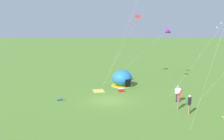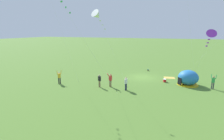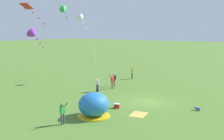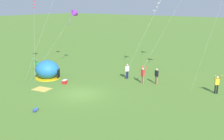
{
  "view_description": "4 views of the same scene",
  "coord_description": "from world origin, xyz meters",
  "px_view_note": "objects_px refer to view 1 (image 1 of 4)",
  "views": [
    {
      "loc": [
        26.54,
        -0.3,
        7.71
      ],
      "look_at": [
        3.73,
        0.22,
        3.88
      ],
      "focal_mm": 42.0,
      "sensor_mm": 36.0,
      "label": 1
    },
    {
      "loc": [
        -5.22,
        27.45,
        7.43
      ],
      "look_at": [
        3.58,
        4.44,
        1.86
      ],
      "focal_mm": 28.0,
      "sensor_mm": 36.0,
      "label": 2
    },
    {
      "loc": [
        -23.94,
        -11.75,
        7.39
      ],
      "look_at": [
        -0.35,
        4.19,
        3.04
      ],
      "focal_mm": 42.0,
      "sensor_mm": 36.0,
      "label": 3
    },
    {
      "loc": [
        16.28,
        -17.3,
        8.41
      ],
      "look_at": [
        2.39,
        1.76,
        2.36
      ],
      "focal_mm": 42.0,
      "sensor_mm": 36.0,
      "label": 4
    }
  ],
  "objects_px": {
    "toddler_crawling": "(60,99)",
    "kite_purple": "(166,32)",
    "person_with_toddler": "(178,93)",
    "popup_tent": "(122,78)",
    "person_arms_raised": "(178,99)",
    "cooler_box": "(121,90)",
    "person_flying_kite": "(126,74)",
    "kite_red": "(136,19)",
    "person_far_back": "(189,103)"
  },
  "relations": [
    {
      "from": "popup_tent",
      "to": "kite_red",
      "type": "bearing_deg",
      "value": 153.14
    },
    {
      "from": "person_arms_raised",
      "to": "kite_purple",
      "type": "bearing_deg",
      "value": 173.84
    },
    {
      "from": "popup_tent",
      "to": "person_arms_raised",
      "type": "distance_m",
      "value": 10.87
    },
    {
      "from": "person_with_toddler",
      "to": "kite_purple",
      "type": "height_order",
      "value": "kite_purple"
    },
    {
      "from": "person_flying_kite",
      "to": "kite_purple",
      "type": "height_order",
      "value": "kite_purple"
    },
    {
      "from": "person_far_back",
      "to": "person_arms_raised",
      "type": "height_order",
      "value": "person_arms_raised"
    },
    {
      "from": "cooler_box",
      "to": "person_far_back",
      "type": "bearing_deg",
      "value": 35.13
    },
    {
      "from": "kite_red",
      "to": "kite_purple",
      "type": "bearing_deg",
      "value": 50.05
    },
    {
      "from": "kite_purple",
      "to": "kite_red",
      "type": "bearing_deg",
      "value": -129.95
    },
    {
      "from": "popup_tent",
      "to": "cooler_box",
      "type": "xyz_separation_m",
      "value": [
        3.13,
        -0.33,
        -0.78
      ]
    },
    {
      "from": "toddler_crawling",
      "to": "kite_purple",
      "type": "bearing_deg",
      "value": 121.94
    },
    {
      "from": "popup_tent",
      "to": "person_flying_kite",
      "type": "xyz_separation_m",
      "value": [
        -2.95,
        0.8,
        0.0
      ]
    },
    {
      "from": "toddler_crawling",
      "to": "kite_red",
      "type": "xyz_separation_m",
      "value": [
        -11.05,
        9.14,
        8.53
      ]
    },
    {
      "from": "cooler_box",
      "to": "kite_red",
      "type": "bearing_deg",
      "value": 161.26
    },
    {
      "from": "person_with_toddler",
      "to": "person_flying_kite",
      "type": "bearing_deg",
      "value": -156.75
    },
    {
      "from": "person_arms_raised",
      "to": "kite_red",
      "type": "xyz_separation_m",
      "value": [
        -14.17,
        -2.47,
        7.71
      ]
    },
    {
      "from": "person_arms_raised",
      "to": "toddler_crawling",
      "type": "bearing_deg",
      "value": -105.05
    },
    {
      "from": "person_arms_raised",
      "to": "kite_red",
      "type": "relative_size",
      "value": 0.2
    },
    {
      "from": "toddler_crawling",
      "to": "person_far_back",
      "type": "bearing_deg",
      "value": 70.04
    },
    {
      "from": "person_flying_kite",
      "to": "person_arms_raised",
      "type": "bearing_deg",
      "value": 16.89
    },
    {
      "from": "toddler_crawling",
      "to": "person_arms_raised",
      "type": "relative_size",
      "value": 0.29
    },
    {
      "from": "kite_purple",
      "to": "cooler_box",
      "type": "bearing_deg",
      "value": -54.55
    },
    {
      "from": "cooler_box",
      "to": "kite_red",
      "type": "relative_size",
      "value": 0.07
    },
    {
      "from": "person_arms_raised",
      "to": "cooler_box",
      "type": "bearing_deg",
      "value": -143.15
    },
    {
      "from": "toddler_crawling",
      "to": "kite_red",
      "type": "height_order",
      "value": "kite_red"
    },
    {
      "from": "person_arms_raised",
      "to": "kite_red",
      "type": "distance_m",
      "value": 16.32
    },
    {
      "from": "toddler_crawling",
      "to": "popup_tent",
      "type": "bearing_deg",
      "value": 134.0
    },
    {
      "from": "person_with_toddler",
      "to": "kite_red",
      "type": "distance_m",
      "value": 14.45
    },
    {
      "from": "popup_tent",
      "to": "kite_red",
      "type": "distance_m",
      "value": 9.13
    },
    {
      "from": "person_flying_kite",
      "to": "kite_red",
      "type": "height_order",
      "value": "kite_red"
    },
    {
      "from": "person_flying_kite",
      "to": "kite_purple",
      "type": "relative_size",
      "value": 0.22
    },
    {
      "from": "person_flying_kite",
      "to": "person_far_back",
      "type": "bearing_deg",
      "value": 17.71
    },
    {
      "from": "person_arms_raised",
      "to": "person_flying_kite",
      "type": "distance_m",
      "value": 13.34
    },
    {
      "from": "cooler_box",
      "to": "kite_purple",
      "type": "height_order",
      "value": "kite_purple"
    },
    {
      "from": "cooler_box",
      "to": "person_far_back",
      "type": "distance_m",
      "value": 9.81
    },
    {
      "from": "kite_red",
      "to": "kite_purple",
      "type": "relative_size",
      "value": 1.1
    },
    {
      "from": "cooler_box",
      "to": "person_arms_raised",
      "type": "height_order",
      "value": "person_arms_raised"
    },
    {
      "from": "toddler_crawling",
      "to": "person_with_toddler",
      "type": "bearing_deg",
      "value": 86.45
    },
    {
      "from": "person_with_toddler",
      "to": "popup_tent",
      "type": "bearing_deg",
      "value": -144.75
    },
    {
      "from": "popup_tent",
      "to": "person_flying_kite",
      "type": "height_order",
      "value": "popup_tent"
    },
    {
      "from": "person_far_back",
      "to": "person_flying_kite",
      "type": "distance_m",
      "value": 14.78
    },
    {
      "from": "popup_tent",
      "to": "person_arms_raised",
      "type": "height_order",
      "value": "popup_tent"
    },
    {
      "from": "person_far_back",
      "to": "kite_purple",
      "type": "xyz_separation_m",
      "value": [
        -12.42,
        0.58,
        6.02
      ]
    },
    {
      "from": "person_with_toddler",
      "to": "person_flying_kite",
      "type": "xyz_separation_m",
      "value": [
        -10.4,
        -4.47,
        0.03
      ]
    },
    {
      "from": "person_arms_raised",
      "to": "kite_purple",
      "type": "xyz_separation_m",
      "value": [
        -11.1,
        1.2,
        5.98
      ]
    },
    {
      "from": "toddler_crawling",
      "to": "person_with_toddler",
      "type": "distance_m",
      "value": 12.25
    },
    {
      "from": "popup_tent",
      "to": "kite_purple",
      "type": "xyz_separation_m",
      "value": [
        -1.29,
        5.87,
        5.99
      ]
    },
    {
      "from": "cooler_box",
      "to": "person_with_toddler",
      "type": "bearing_deg",
      "value": 52.36
    },
    {
      "from": "person_far_back",
      "to": "person_flying_kite",
      "type": "xyz_separation_m",
      "value": [
        -14.08,
        -4.5,
        0.03
      ]
    },
    {
      "from": "person_far_back",
      "to": "kite_purple",
      "type": "distance_m",
      "value": 13.82
    }
  ]
}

